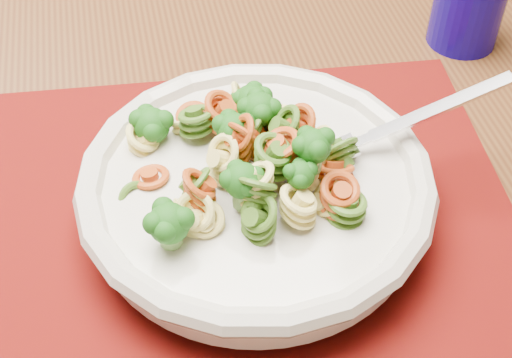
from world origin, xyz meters
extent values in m
cube|color=#4D2C19|center=(0.00, 0.00, 0.00)|extent=(4.00, 4.00, 0.01)
cube|color=#593519|center=(0.32, -0.39, 0.70)|extent=(1.39, 0.94, 0.04)
cube|color=#580F03|center=(0.29, -0.53, 0.72)|extent=(0.42, 0.33, 0.00)
cylinder|color=beige|center=(0.30, -0.54, 0.72)|extent=(0.11, 0.11, 0.01)
cylinder|color=beige|center=(0.30, -0.54, 0.74)|extent=(0.24, 0.24, 0.03)
torus|color=beige|center=(0.30, -0.54, 0.76)|extent=(0.26, 0.26, 0.02)
cylinder|color=#0F0572|center=(0.53, -0.35, 0.76)|extent=(0.07, 0.07, 0.08)
camera|label=1|loc=(0.24, -0.89, 1.13)|focal=50.00mm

